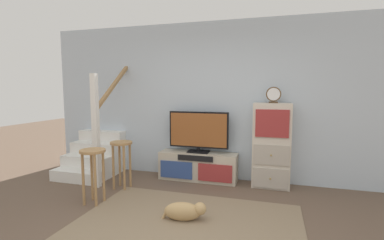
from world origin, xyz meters
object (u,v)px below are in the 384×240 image
at_px(dog, 185,211).
at_px(desk_clock, 274,95).
at_px(media_console, 198,166).
at_px(bar_stool_near, 93,164).
at_px(television, 198,131).
at_px(side_cabinet, 271,145).
at_px(bar_stool_far, 122,154).

bearing_deg(dog, desk_clock, 57.13).
height_order(media_console, bar_stool_near, bar_stool_near).
relative_size(bar_stool_near, dog, 1.39).
height_order(media_console, television, television).
relative_size(side_cabinet, bar_stool_far, 1.80).
relative_size(media_console, bar_stool_far, 1.79).
relative_size(television, side_cabinet, 0.77).
relative_size(media_console, dog, 2.47).
distance_m(media_console, bar_stool_near, 1.78).
xyz_separation_m(media_console, bar_stool_near, (-1.10, -1.37, 0.31)).
xyz_separation_m(media_console, television, (0.00, 0.02, 0.61)).
height_order(side_cabinet, desk_clock, desk_clock).
height_order(media_console, side_cabinet, side_cabinet).
xyz_separation_m(television, side_cabinet, (1.20, -0.01, -0.18)).
bearing_deg(side_cabinet, dog, -122.42).
bearing_deg(bar_stool_near, side_cabinet, 30.92).
relative_size(bar_stool_far, dog, 1.38).
height_order(side_cabinet, bar_stool_far, side_cabinet).
height_order(side_cabinet, dog, side_cabinet).
bearing_deg(desk_clock, bar_stool_near, -149.43).
xyz_separation_m(side_cabinet, bar_stool_near, (-2.30, -1.38, -0.12)).
bearing_deg(bar_stool_far, desk_clock, 17.92).
bearing_deg(side_cabinet, bar_stool_near, -149.08).
xyz_separation_m(television, dog, (0.25, -1.52, -0.73)).
height_order(media_console, desk_clock, desk_clock).
height_order(desk_clock, bar_stool_far, desk_clock).
xyz_separation_m(bar_stool_far, dog, (1.29, -0.77, -0.43)).
distance_m(side_cabinet, bar_stool_far, 2.37).
relative_size(side_cabinet, desk_clock, 5.34).
height_order(media_console, dog, media_console).
distance_m(television, bar_stool_near, 1.80).
height_order(bar_stool_near, bar_stool_far, bar_stool_near).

